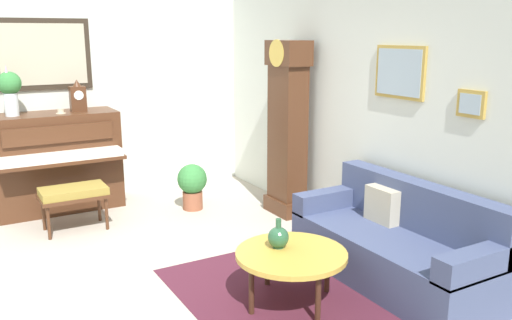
{
  "coord_description": "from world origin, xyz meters",
  "views": [
    {
      "loc": [
        4.38,
        -1.28,
        2.1
      ],
      "look_at": [
        -0.06,
        1.28,
        0.89
      ],
      "focal_mm": 37.71,
      "sensor_mm": 36.0,
      "label": 1
    }
  ],
  "objects_px": {
    "piano": "(57,161)",
    "flower_vase": "(10,88)",
    "couch": "(397,245)",
    "mantel_clock": "(78,97)",
    "coffee_table": "(291,256)",
    "potted_plant": "(192,183)",
    "grandfather_clock": "(287,133)",
    "teacup": "(61,112)",
    "piano_bench": "(74,194)",
    "green_jug": "(278,237)"
  },
  "relations": [
    {
      "from": "piano",
      "to": "flower_vase",
      "type": "relative_size",
      "value": 2.48
    },
    {
      "from": "piano",
      "to": "couch",
      "type": "xyz_separation_m",
      "value": [
        3.46,
        2.17,
        -0.29
      ]
    },
    {
      "from": "mantel_clock",
      "to": "coffee_table",
      "type": "bearing_deg",
      "value": 14.04
    },
    {
      "from": "potted_plant",
      "to": "flower_vase",
      "type": "bearing_deg",
      "value": -113.62
    },
    {
      "from": "coffee_table",
      "to": "mantel_clock",
      "type": "relative_size",
      "value": 2.32
    },
    {
      "from": "grandfather_clock",
      "to": "potted_plant",
      "type": "xyz_separation_m",
      "value": [
        -0.68,
        -0.92,
        -0.64
      ]
    },
    {
      "from": "piano",
      "to": "mantel_clock",
      "type": "distance_m",
      "value": 0.81
    },
    {
      "from": "flower_vase",
      "to": "teacup",
      "type": "height_order",
      "value": "flower_vase"
    },
    {
      "from": "piano_bench",
      "to": "couch",
      "type": "distance_m",
      "value": 3.41
    },
    {
      "from": "mantel_clock",
      "to": "teacup",
      "type": "bearing_deg",
      "value": -69.39
    },
    {
      "from": "coffee_table",
      "to": "mantel_clock",
      "type": "height_order",
      "value": "mantel_clock"
    },
    {
      "from": "coffee_table",
      "to": "teacup",
      "type": "distance_m",
      "value": 3.53
    },
    {
      "from": "grandfather_clock",
      "to": "piano_bench",
      "type": "bearing_deg",
      "value": -106.02
    },
    {
      "from": "piano_bench",
      "to": "grandfather_clock",
      "type": "bearing_deg",
      "value": 73.98
    },
    {
      "from": "piano_bench",
      "to": "couch",
      "type": "height_order",
      "value": "couch"
    },
    {
      "from": "grandfather_clock",
      "to": "mantel_clock",
      "type": "xyz_separation_m",
      "value": [
        -1.48,
        -2.02,
        0.39
      ]
    },
    {
      "from": "piano_bench",
      "to": "coffee_table",
      "type": "height_order",
      "value": "piano_bench"
    },
    {
      "from": "coffee_table",
      "to": "flower_vase",
      "type": "bearing_deg",
      "value": -154.9
    },
    {
      "from": "piano",
      "to": "couch",
      "type": "bearing_deg",
      "value": 32.06
    },
    {
      "from": "piano_bench",
      "to": "grandfather_clock",
      "type": "relative_size",
      "value": 0.34
    },
    {
      "from": "flower_vase",
      "to": "potted_plant",
      "type": "distance_m",
      "value": 2.32
    },
    {
      "from": "teacup",
      "to": "mantel_clock",
      "type": "bearing_deg",
      "value": 110.61
    },
    {
      "from": "piano_bench",
      "to": "green_jug",
      "type": "distance_m",
      "value": 2.65
    },
    {
      "from": "coffee_table",
      "to": "green_jug",
      "type": "height_order",
      "value": "green_jug"
    },
    {
      "from": "mantel_clock",
      "to": "potted_plant",
      "type": "height_order",
      "value": "mantel_clock"
    },
    {
      "from": "piano_bench",
      "to": "couch",
      "type": "xyz_separation_m",
      "value": [
        2.64,
        2.16,
        -0.09
      ]
    },
    {
      "from": "couch",
      "to": "coffee_table",
      "type": "bearing_deg",
      "value": -95.68
    },
    {
      "from": "potted_plant",
      "to": "grandfather_clock",
      "type": "bearing_deg",
      "value": 53.49
    },
    {
      "from": "flower_vase",
      "to": "teacup",
      "type": "relative_size",
      "value": 5.0
    },
    {
      "from": "mantel_clock",
      "to": "couch",
      "type": "bearing_deg",
      "value": 28.39
    },
    {
      "from": "piano",
      "to": "coffee_table",
      "type": "bearing_deg",
      "value": 18.71
    },
    {
      "from": "green_jug",
      "to": "potted_plant",
      "type": "height_order",
      "value": "green_jug"
    },
    {
      "from": "piano",
      "to": "teacup",
      "type": "relative_size",
      "value": 12.41
    },
    {
      "from": "grandfather_clock",
      "to": "potted_plant",
      "type": "distance_m",
      "value": 1.31
    },
    {
      "from": "mantel_clock",
      "to": "flower_vase",
      "type": "relative_size",
      "value": 0.66
    },
    {
      "from": "piano",
      "to": "couch",
      "type": "distance_m",
      "value": 4.09
    },
    {
      "from": "grandfather_clock",
      "to": "flower_vase",
      "type": "relative_size",
      "value": 3.5
    },
    {
      "from": "piano_bench",
      "to": "mantel_clock",
      "type": "height_order",
      "value": "mantel_clock"
    },
    {
      "from": "teacup",
      "to": "green_jug",
      "type": "distance_m",
      "value": 3.37
    },
    {
      "from": "grandfather_clock",
      "to": "couch",
      "type": "bearing_deg",
      "value": -4.43
    },
    {
      "from": "coffee_table",
      "to": "flower_vase",
      "type": "height_order",
      "value": "flower_vase"
    },
    {
      "from": "piano_bench",
      "to": "flower_vase",
      "type": "bearing_deg",
      "value": -151.66
    },
    {
      "from": "piano_bench",
      "to": "potted_plant",
      "type": "xyz_separation_m",
      "value": [
        -0.02,
        1.39,
        -0.08
      ]
    },
    {
      "from": "piano_bench",
      "to": "flower_vase",
      "type": "relative_size",
      "value": 1.21
    },
    {
      "from": "piano",
      "to": "grandfather_clock",
      "type": "height_order",
      "value": "grandfather_clock"
    },
    {
      "from": "grandfather_clock",
      "to": "flower_vase",
      "type": "xyz_separation_m",
      "value": [
        -1.48,
        -2.75,
        0.53
      ]
    },
    {
      "from": "mantel_clock",
      "to": "flower_vase",
      "type": "xyz_separation_m",
      "value": [
        -0.0,
        -0.73,
        0.14
      ]
    },
    {
      "from": "piano",
      "to": "mantel_clock",
      "type": "height_order",
      "value": "mantel_clock"
    },
    {
      "from": "piano",
      "to": "coffee_table",
      "type": "distance_m",
      "value": 3.55
    },
    {
      "from": "piano",
      "to": "piano_bench",
      "type": "xyz_separation_m",
      "value": [
        0.82,
        0.01,
        -0.19
      ]
    }
  ]
}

